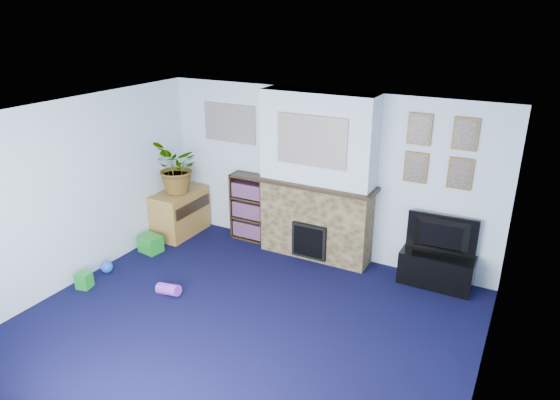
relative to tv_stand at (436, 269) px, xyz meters
The scene contains 26 objects.
floor 2.68m from the tv_stand, 130.64° to the right, with size 5.00×4.50×0.01m, color black.
ceiling 3.45m from the tv_stand, 130.64° to the right, with size 5.00×4.50×0.01m, color white.
wall_back 2.01m from the tv_stand, behind, with size 5.00×0.04×2.40m, color silver.
wall_front 4.72m from the tv_stand, 112.15° to the right, with size 5.00×0.04×2.40m, color silver.
wall_left 4.80m from the tv_stand, 154.43° to the right, with size 0.04×4.50×2.40m, color silver.
wall_right 2.38m from the tv_stand, 69.53° to the right, with size 0.04×4.50×2.40m, color silver.
chimney_breast 1.99m from the tv_stand, behind, with size 1.72×0.50×2.40m.
collage_main 2.34m from the tv_stand, behind, with size 1.00×0.03×0.68m, color gray.
collage_left 3.65m from the tv_stand, behind, with size 0.90×0.03×0.58m, color gray.
portrait_tl 1.84m from the tv_stand, 155.67° to the left, with size 0.30×0.03×0.40m, color brown.
portrait_tr 1.79m from the tv_stand, 61.71° to the left, with size 0.30×0.03×0.40m, color brown.
portrait_bl 1.36m from the tv_stand, 155.67° to the left, with size 0.30×0.03×0.40m, color brown.
portrait_br 1.30m from the tv_stand, 61.71° to the left, with size 0.30×0.03×0.40m, color brown.
tv_stand is the anchor object (origin of this frame).
television 0.47m from the tv_stand, 90.00° to the left, with size 0.88×0.12×0.51m, color black.
bookshelf 2.90m from the tv_stand, behind, with size 0.58×0.28×1.05m.
sideboard 3.99m from the tv_stand, behind, with size 0.51×0.91×0.71m, color olive.
potted_plant 4.05m from the tv_stand, behind, with size 0.75×0.65×0.83m, color #26661E.
mantel_clock 2.02m from the tv_stand, behind, with size 0.10×0.06×0.14m, color gold.
mantel_candle 1.74m from the tv_stand, behind, with size 0.05×0.05×0.16m, color #B2BFC6.
mantel_teddy 2.52m from the tv_stand, behind, with size 0.12×0.12×0.12m, color slate.
mantel_can 1.46m from the tv_stand, behind, with size 0.06×0.06×0.12m, color #198C26.
green_crate 4.09m from the tv_stand, 165.42° to the right, with size 0.31×0.25×0.25m, color #198C26.
toy_ball 4.45m from the tv_stand, 156.07° to the right, with size 0.17×0.17×0.17m, color blue.
toy_block 4.60m from the tv_stand, 150.98° to the right, with size 0.17×0.17×0.21m, color #198C26.
toy_tube 3.48m from the tv_stand, 147.94° to the right, with size 0.15×0.15×0.32m, color purple.
Camera 1 is at (2.65, -4.00, 3.42)m, focal length 32.00 mm.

